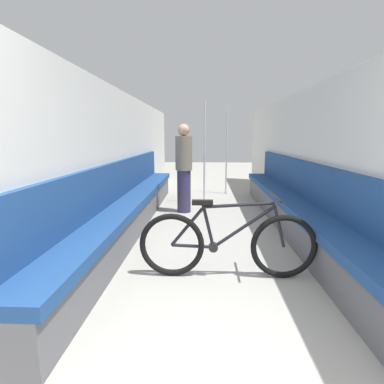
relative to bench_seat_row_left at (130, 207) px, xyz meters
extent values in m
cube|color=silver|center=(-0.24, 0.14, 0.70)|extent=(0.10, 10.29, 2.07)
cube|color=silver|center=(2.66, 0.14, 0.70)|extent=(0.10, 10.29, 2.07)
cube|color=#5B5B60|center=(0.03, 0.00, -0.14)|extent=(0.37, 5.81, 0.39)
cube|color=navy|center=(0.03, 0.00, 0.10)|extent=(0.44, 5.81, 0.10)
cube|color=navy|center=(-0.15, 0.00, 0.42)|extent=(0.07, 5.81, 0.53)
cube|color=#5B5B60|center=(2.39, 0.00, -0.14)|extent=(0.37, 5.81, 0.39)
cube|color=navy|center=(2.39, 0.00, 0.10)|extent=(0.44, 5.81, 0.10)
cube|color=navy|center=(2.57, 0.00, 0.42)|extent=(0.07, 5.81, 0.53)
torus|color=black|center=(0.79, -1.52, -0.01)|extent=(0.64, 0.06, 0.64)
torus|color=black|center=(1.88, -1.52, -0.01)|extent=(0.64, 0.06, 0.64)
cylinder|color=black|center=(1.00, -1.52, -0.02)|extent=(0.41, 0.03, 0.05)
cylinder|color=black|center=(0.94, -1.52, 0.17)|extent=(0.32, 0.03, 0.39)
cylinder|color=black|center=(1.15, -1.52, 0.19)|extent=(0.14, 0.03, 0.46)
cylinder|color=black|center=(1.49, -1.52, 0.18)|extent=(0.59, 0.03, 0.44)
cylinder|color=black|center=(1.43, -1.52, 0.40)|extent=(0.68, 0.03, 0.08)
cylinder|color=black|center=(1.83, -1.52, 0.19)|extent=(0.14, 0.03, 0.42)
cylinder|color=black|center=(1.20, -1.52, -0.03)|extent=(0.09, 0.06, 0.09)
cube|color=black|center=(1.09, -1.52, 0.42)|extent=(0.20, 0.07, 0.04)
cylinder|color=black|center=(1.77, -1.52, 0.48)|extent=(0.02, 0.46, 0.02)
cylinder|color=gray|center=(1.62, 2.90, -0.33)|extent=(0.08, 0.08, 0.01)
cylinder|color=silver|center=(1.62, 2.90, 0.69)|extent=(0.04, 0.04, 2.05)
cylinder|color=gray|center=(1.10, 1.74, -0.33)|extent=(0.08, 0.08, 0.01)
cylinder|color=silver|center=(1.10, 1.74, 0.69)|extent=(0.04, 0.04, 2.05)
cylinder|color=#332D4C|center=(0.73, 1.05, 0.05)|extent=(0.25, 0.25, 0.77)
cylinder|color=#756B5B|center=(0.73, 1.05, 0.74)|extent=(0.30, 0.30, 0.60)
sphere|color=tan|center=(0.73, 1.05, 1.15)|extent=(0.21, 0.21, 0.21)
camera|label=1|loc=(1.11, -4.30, 1.04)|focal=28.00mm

